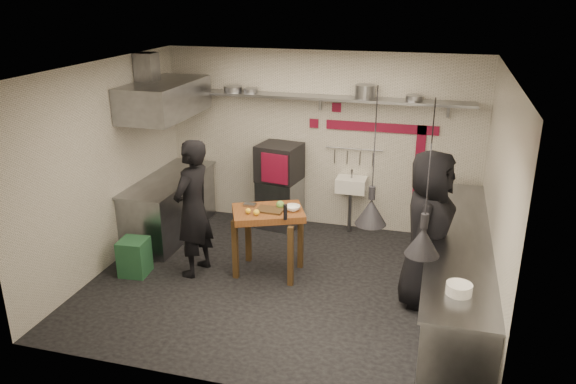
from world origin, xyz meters
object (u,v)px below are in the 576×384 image
(oven_stand, at_px, (280,203))
(chef_left, at_px, (193,209))
(prep_table, at_px, (268,242))
(chef_right, at_px, (428,230))
(combi_oven, at_px, (279,162))
(green_bin, at_px, (134,257))

(oven_stand, xyz_separation_m, chef_left, (-0.66, -1.83, 0.53))
(prep_table, relative_size, chef_right, 0.47)
(oven_stand, xyz_separation_m, chef_right, (2.36, -1.80, 0.57))
(prep_table, bearing_deg, chef_left, 171.09)
(combi_oven, relative_size, chef_left, 0.34)
(prep_table, xyz_separation_m, chef_right, (2.06, -0.22, 0.51))
(chef_left, xyz_separation_m, chef_right, (3.02, 0.03, 0.04))
(prep_table, bearing_deg, green_bin, 173.06)
(combi_oven, height_order, prep_table, combi_oven)
(chef_left, bearing_deg, combi_oven, 170.31)
(oven_stand, distance_m, prep_table, 1.61)
(oven_stand, relative_size, green_bin, 1.60)
(green_bin, height_order, chef_left, chef_left)
(combi_oven, height_order, chef_right, chef_right)
(chef_right, bearing_deg, oven_stand, 62.99)
(combi_oven, distance_m, chef_left, 1.93)
(combi_oven, xyz_separation_m, chef_right, (2.36, -1.78, -0.12))
(combi_oven, relative_size, prep_table, 0.68)
(green_bin, height_order, prep_table, prep_table)
(combi_oven, distance_m, chef_right, 2.96)
(oven_stand, height_order, green_bin, oven_stand)
(prep_table, bearing_deg, oven_stand, 76.95)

